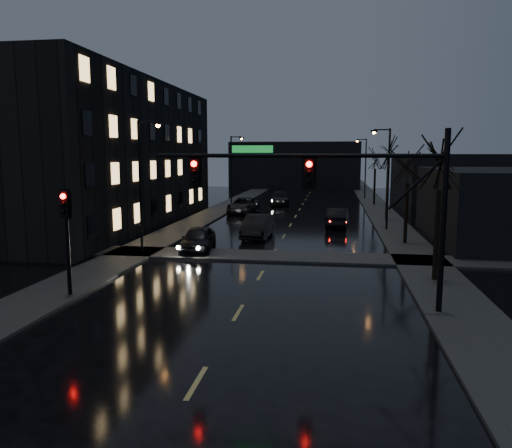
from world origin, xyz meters
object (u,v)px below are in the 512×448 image
at_px(oncoming_car_c, 243,206).
at_px(oncoming_car_d, 280,198).
at_px(oncoming_car_b, 258,226).
at_px(lead_car, 337,218).
at_px(oncoming_car_a, 198,239).

xyz_separation_m(oncoming_car_c, oncoming_car_d, (2.78, 9.17, -0.03)).
height_order(oncoming_car_b, lead_car, oncoming_car_b).
bearing_deg(oncoming_car_b, lead_car, 49.81).
distance_m(oncoming_car_a, oncoming_car_b, 6.38).
relative_size(oncoming_car_b, lead_car, 1.06).
relative_size(oncoming_car_b, oncoming_car_c, 0.87).
relative_size(oncoming_car_a, lead_car, 0.97).
distance_m(oncoming_car_b, oncoming_car_d, 23.59).
xyz_separation_m(oncoming_car_a, oncoming_car_c, (-0.74, 20.08, 0.02)).
bearing_deg(oncoming_car_a, oncoming_car_b, 57.19).
relative_size(oncoming_car_a, oncoming_car_d, 0.86).
bearing_deg(oncoming_car_c, lead_car, -40.12).
relative_size(oncoming_car_c, oncoming_car_d, 1.08).
relative_size(oncoming_car_b, oncoming_car_d, 0.94).
distance_m(oncoming_car_a, oncoming_car_d, 29.32).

